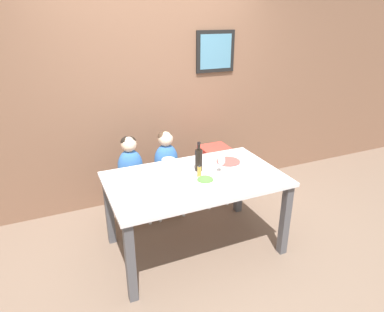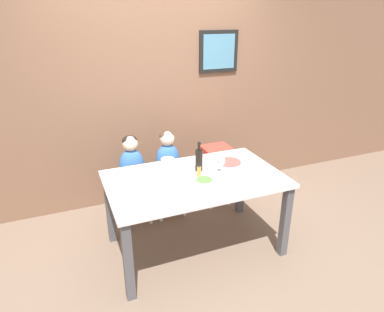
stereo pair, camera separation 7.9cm
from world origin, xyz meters
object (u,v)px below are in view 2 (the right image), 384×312
at_px(person_child_center, 167,154).
at_px(dinner_plate_front_right, 249,182).
at_px(chair_far_left, 133,188).
at_px(dinner_plate_back_left, 148,172).
at_px(dinner_plate_front_left, 146,199).
at_px(person_child_left, 131,159).
at_px(dinner_plate_back_right, 229,162).
at_px(wine_glass_near, 222,161).
at_px(salad_bowl_large, 204,182).
at_px(wine_bottle, 199,159).
at_px(paper_towel_roll, 168,173).
at_px(chair_far_center, 168,182).
at_px(chair_right_highchair, 217,161).

distance_m(person_child_center, dinner_plate_front_right, 1.05).
height_order(chair_far_left, dinner_plate_back_left, dinner_plate_back_left).
relative_size(dinner_plate_front_left, dinner_plate_front_right, 1.00).
distance_m(person_child_left, dinner_plate_back_right, 1.00).
relative_size(chair_far_left, dinner_plate_back_left, 2.03).
relative_size(wine_glass_near, dinner_plate_back_left, 0.75).
bearing_deg(salad_bowl_large, dinner_plate_back_left, 127.54).
relative_size(wine_bottle, dinner_plate_back_right, 1.21).
relative_size(chair_far_left, dinner_plate_front_left, 2.03).
relative_size(paper_towel_roll, dinner_plate_front_right, 1.12).
bearing_deg(dinner_plate_front_left, dinner_plate_front_right, -3.30).
bearing_deg(wine_glass_near, paper_towel_roll, -171.77).
height_order(chair_far_left, chair_far_center, same).
bearing_deg(dinner_plate_front_right, person_child_left, 130.58).
bearing_deg(wine_bottle, dinner_plate_back_right, 9.61).
distance_m(chair_far_left, chair_far_center, 0.39).
distance_m(paper_towel_roll, salad_bowl_large, 0.31).
height_order(dinner_plate_front_left, dinner_plate_back_left, same).
bearing_deg(dinner_plate_back_left, person_child_center, 52.21).
bearing_deg(chair_far_center, salad_bowl_large, -88.03).
xyz_separation_m(chair_far_left, dinner_plate_back_right, (0.86, -0.51, 0.37)).
bearing_deg(chair_right_highchair, chair_far_center, 180.00).
xyz_separation_m(person_child_center, paper_towel_roll, (-0.25, -0.77, 0.16)).
height_order(person_child_center, dinner_plate_back_right, person_child_center).
bearing_deg(paper_towel_roll, dinner_plate_back_right, 20.32).
relative_size(wine_bottle, paper_towel_roll, 1.08).
bearing_deg(wine_bottle, person_child_center, 102.06).
relative_size(person_child_center, dinner_plate_back_left, 2.16).
distance_m(chair_far_center, wine_glass_near, 0.89).
height_order(chair_right_highchair, dinner_plate_front_right, dinner_plate_front_right).
relative_size(chair_far_center, salad_bowl_large, 2.93).
bearing_deg(dinner_plate_back_left, chair_right_highchair, 24.72).
xyz_separation_m(chair_far_left, person_child_left, (0.00, 0.00, 0.33)).
bearing_deg(wine_bottle, salad_bowl_large, -105.59).
xyz_separation_m(chair_far_left, wine_glass_near, (0.68, -0.69, 0.48)).
relative_size(person_child_center, wine_glass_near, 2.88).
height_order(paper_towel_roll, dinner_plate_back_left, paper_towel_roll).
distance_m(wine_glass_near, dinner_plate_back_left, 0.68).
height_order(chair_right_highchair, dinner_plate_back_right, dinner_plate_back_right).
xyz_separation_m(chair_right_highchair, salad_bowl_large, (-0.56, -0.89, 0.26)).
distance_m(chair_right_highchair, paper_towel_roll, 1.19).
relative_size(dinner_plate_back_left, dinner_plate_front_right, 1.00).
distance_m(paper_towel_roll, dinner_plate_back_left, 0.38).
height_order(salad_bowl_large, dinner_plate_front_right, salad_bowl_large).
height_order(person_child_center, wine_glass_near, person_child_center).
relative_size(person_child_left, dinner_plate_back_right, 2.16).
bearing_deg(person_child_center, salad_bowl_large, -88.04).
bearing_deg(paper_towel_roll, chair_right_highchair, 42.70).
bearing_deg(dinner_plate_back_right, person_child_left, 149.38).
distance_m(wine_bottle, salad_bowl_large, 0.34).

